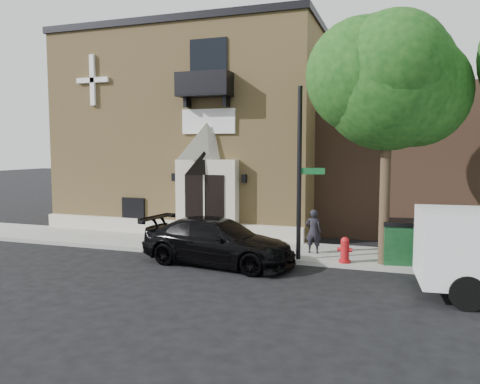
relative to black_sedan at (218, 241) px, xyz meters
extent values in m
plane|color=black|center=(-0.84, 0.73, -0.75)|extent=(120.00, 120.00, 0.00)
cube|color=gray|center=(0.16, 2.23, -0.68)|extent=(42.00, 3.00, 0.15)
cube|color=#AA8850|center=(-3.84, 8.73, 3.75)|extent=(12.00, 10.00, 9.00)
cube|color=black|center=(-3.84, 8.73, 8.40)|extent=(12.20, 10.20, 0.30)
cube|color=beige|center=(-3.84, 3.61, -0.30)|extent=(12.00, 0.30, 0.60)
cube|color=beige|center=(-1.84, 3.48, 1.00)|extent=(2.60, 0.55, 3.20)
pyramid|color=beige|center=(-1.84, 3.48, 3.35)|extent=(2.60, 0.55, 1.50)
cube|color=black|center=(-1.84, 3.19, 0.70)|extent=(1.70, 0.06, 2.60)
cube|color=beige|center=(-1.84, 3.15, 0.70)|extent=(0.06, 0.04, 2.60)
cube|color=white|center=(-1.84, 3.67, 4.15)|extent=(2.30, 0.10, 1.00)
cube|color=black|center=(-1.84, 3.28, 5.15)|extent=(2.20, 0.90, 0.10)
cube|color=black|center=(-1.84, 2.85, 5.60)|extent=(2.20, 0.06, 0.90)
cube|color=black|center=(-2.89, 3.28, 5.60)|extent=(0.06, 0.90, 0.90)
cube|color=black|center=(-0.79, 3.28, 5.60)|extent=(0.06, 0.90, 0.90)
cube|color=black|center=(-1.84, 3.70, 6.35)|extent=(1.60, 0.08, 2.20)
cube|color=white|center=(-7.34, 3.65, 6.05)|extent=(0.22, 0.14, 2.20)
cube|color=white|center=(-7.34, 3.65, 6.05)|extent=(1.60, 0.14, 0.22)
cube|color=black|center=(-5.44, 3.68, 0.40)|extent=(1.10, 0.10, 1.00)
cube|color=red|center=(-5.44, 3.71, 0.40)|extent=(0.85, 0.06, 0.75)
cube|color=black|center=(-3.39, 3.61, 1.85)|extent=(0.18, 0.18, 0.32)
cube|color=black|center=(-0.29, 3.61, 1.85)|extent=(0.18, 0.18, 0.32)
cylinder|color=#38281C|center=(5.16, 1.18, 1.50)|extent=(0.32, 0.32, 4.20)
sphere|color=#113C10|center=(5.16, 1.18, 5.07)|extent=(4.20, 4.20, 4.20)
sphere|color=#113C10|center=(5.96, 1.48, 4.77)|extent=(3.36, 3.36, 3.36)
sphere|color=#113C10|center=(4.46, 0.98, 5.27)|extent=(3.57, 3.57, 3.57)
sphere|color=#113C10|center=(5.36, 0.48, 5.47)|extent=(3.15, 3.15, 3.15)
imported|color=black|center=(0.00, 0.00, 0.00)|extent=(5.43, 2.77, 1.51)
cylinder|color=black|center=(7.16, -2.24, -0.34)|extent=(0.85, 0.34, 0.83)
cylinder|color=black|center=(6.99, -0.17, -0.34)|extent=(0.85, 0.34, 0.83)
cylinder|color=black|center=(2.49, 0.93, 2.22)|extent=(0.15, 0.15, 5.64)
cube|color=#125927|center=(2.90, 1.00, 2.31)|extent=(0.79, 0.18, 0.21)
cube|color=#125927|center=(2.41, 1.35, 2.54)|extent=(0.18, 0.79, 0.21)
cylinder|color=#AA1317|center=(4.00, 0.93, -0.56)|extent=(0.38, 0.38, 0.08)
cylinder|color=#AA1317|center=(4.00, 0.93, -0.23)|extent=(0.27, 0.27, 0.58)
sphere|color=#AA1317|center=(4.00, 0.93, 0.09)|extent=(0.27, 0.27, 0.27)
cylinder|color=#AA1317|center=(4.00, 0.93, -0.18)|extent=(0.47, 0.13, 0.13)
cube|color=#103C1A|center=(6.10, 1.67, 0.01)|extent=(2.18, 1.45, 1.24)
cube|color=black|center=(6.10, 1.67, 0.69)|extent=(2.25, 1.52, 0.13)
imported|color=#507236|center=(-1.85, 3.43, -0.27)|extent=(0.64, 0.57, 0.68)
imported|color=black|center=(2.79, 2.00, 0.16)|extent=(0.57, 0.39, 1.54)
camera|label=1|loc=(5.56, -14.07, 3.03)|focal=35.00mm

